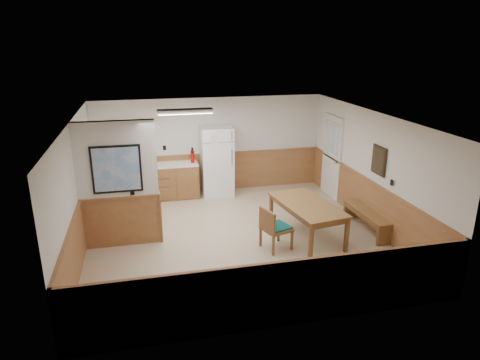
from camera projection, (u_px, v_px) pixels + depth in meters
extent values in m
plane|color=tan|center=(235.00, 237.00, 8.90)|extent=(6.00, 6.00, 0.00)
cube|color=silver|center=(235.00, 118.00, 8.12)|extent=(6.00, 6.00, 0.02)
cube|color=white|center=(210.00, 145.00, 11.28)|extent=(6.00, 0.02, 2.50)
cube|color=white|center=(371.00, 170.00, 9.16)|extent=(0.02, 6.00, 2.50)
cube|color=white|center=(76.00, 192.00, 7.86)|extent=(0.02, 6.00, 2.50)
cube|color=#9F703F|center=(211.00, 173.00, 11.50)|extent=(6.00, 0.04, 1.00)
cube|color=#9F703F|center=(367.00, 203.00, 9.39)|extent=(0.04, 6.00, 1.00)
cube|color=#9F703F|center=(82.00, 229.00, 8.10)|extent=(0.04, 6.00, 1.00)
cube|color=white|center=(116.00, 160.00, 8.05)|extent=(1.50, 0.15, 1.50)
cube|color=#9F703F|center=(122.00, 221.00, 8.45)|extent=(1.50, 0.17, 1.00)
cube|color=black|center=(117.00, 169.00, 8.01)|extent=(0.92, 0.03, 0.92)
cube|color=white|center=(117.00, 169.00, 8.00)|extent=(0.84, 0.01, 0.84)
cube|color=olive|center=(171.00, 181.00, 11.01)|extent=(1.40, 0.60, 0.86)
cube|color=olive|center=(112.00, 186.00, 10.69)|extent=(0.06, 0.60, 0.86)
cube|color=olive|center=(142.00, 183.00, 10.85)|extent=(0.06, 0.60, 0.86)
cube|color=#F5E5CE|center=(154.00, 166.00, 10.78)|extent=(2.20, 0.60, 0.04)
cube|color=#F5E5CE|center=(153.00, 160.00, 11.04)|extent=(2.20, 0.02, 0.10)
cube|color=white|center=(332.00, 157.00, 10.98)|extent=(0.05, 1.02, 2.15)
cube|color=white|center=(331.00, 157.00, 10.97)|extent=(0.04, 0.90, 2.05)
cube|color=silver|center=(332.00, 137.00, 10.80)|extent=(0.02, 0.76, 0.80)
cube|color=white|center=(128.00, 138.00, 10.72)|extent=(0.80, 0.03, 1.00)
cube|color=white|center=(128.00, 138.00, 10.70)|extent=(0.70, 0.01, 0.90)
cube|color=black|center=(379.00, 160.00, 8.78)|extent=(0.03, 0.50, 0.60)
cube|color=black|center=(378.00, 160.00, 8.77)|extent=(0.01, 0.42, 0.52)
cube|color=white|center=(185.00, 111.00, 9.16)|extent=(1.20, 0.30, 0.08)
cube|color=white|center=(185.00, 113.00, 9.18)|extent=(1.15, 0.25, 0.01)
cube|color=white|center=(217.00, 161.00, 11.07)|extent=(0.82, 0.72, 1.81)
cube|color=silver|center=(232.00, 135.00, 10.57)|extent=(0.03, 0.02, 0.23)
cube|color=silver|center=(232.00, 157.00, 10.75)|extent=(0.03, 0.02, 0.43)
cube|color=olive|center=(307.00, 205.00, 8.66)|extent=(1.17, 1.93, 0.05)
cube|color=olive|center=(307.00, 208.00, 8.68)|extent=(1.06, 1.81, 0.10)
cube|color=olive|center=(311.00, 242.00, 7.90)|extent=(0.08, 0.08, 0.70)
cube|color=olive|center=(271.00, 210.00, 9.38)|extent=(0.08, 0.08, 0.70)
cube|color=olive|center=(347.00, 235.00, 8.17)|extent=(0.08, 0.08, 0.70)
cube|color=olive|center=(302.00, 205.00, 9.66)|extent=(0.08, 0.08, 0.70)
cube|color=olive|center=(367.00, 212.00, 9.07)|extent=(0.37, 1.51, 0.05)
cube|color=olive|center=(384.00, 236.00, 8.49)|extent=(0.31, 0.07, 0.40)
cube|color=olive|center=(351.00, 210.00, 9.79)|extent=(0.31, 0.07, 0.40)
cube|color=olive|center=(276.00, 228.00, 8.31)|extent=(0.63, 0.63, 0.06)
cube|color=#105047|center=(276.00, 226.00, 8.29)|extent=(0.58, 0.58, 0.03)
cube|color=olive|center=(267.00, 220.00, 8.13)|extent=(0.20, 0.49, 0.40)
cube|color=#105047|center=(258.00, 222.00, 8.02)|extent=(0.15, 0.42, 0.34)
cube|color=olive|center=(273.00, 246.00, 8.09)|extent=(0.05, 0.05, 0.39)
cube|color=olive|center=(261.00, 237.00, 8.45)|extent=(0.05, 0.05, 0.39)
cube|color=olive|center=(292.00, 241.00, 8.31)|extent=(0.05, 0.05, 0.39)
cube|color=olive|center=(279.00, 232.00, 8.66)|extent=(0.05, 0.05, 0.39)
cylinder|color=#BD0B0A|center=(193.00, 157.00, 10.91)|extent=(0.11, 0.11, 0.33)
cylinder|color=black|center=(192.00, 149.00, 10.85)|extent=(0.05, 0.05, 0.07)
cylinder|color=green|center=(124.00, 163.00, 10.55)|extent=(0.08, 0.08, 0.23)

